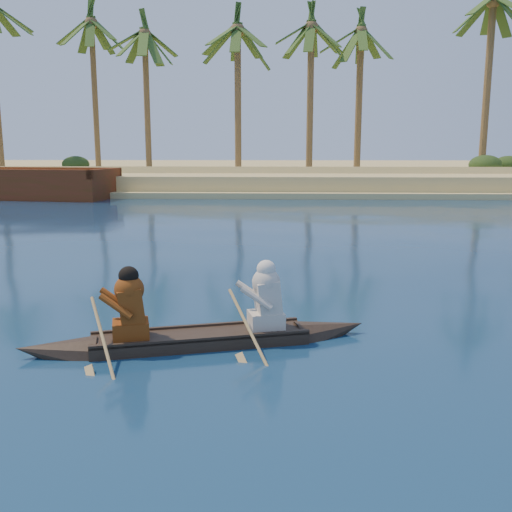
# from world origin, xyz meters

# --- Properties ---
(sandy_embankment) EXTENTS (150.00, 51.00, 1.50)m
(sandy_embankment) POSITION_xyz_m (0.00, 46.89, 0.53)
(sandy_embankment) COLOR #D9BF7A
(sandy_embankment) RESTS_ON ground
(palm_grove) EXTENTS (110.00, 14.00, 16.00)m
(palm_grove) POSITION_xyz_m (0.00, 35.00, 8.00)
(palm_grove) COLOR #2F4A1A
(palm_grove) RESTS_ON ground
(shrub_cluster) EXTENTS (100.00, 6.00, 2.40)m
(shrub_cluster) POSITION_xyz_m (0.00, 31.50, 1.20)
(shrub_cluster) COLOR #1A3212
(shrub_cluster) RESTS_ON ground
(canoe) EXTENTS (5.49, 2.17, 1.51)m
(canoe) POSITION_xyz_m (5.86, -4.00, 0.29)
(canoe) COLOR #32251B
(canoe) RESTS_ON ground
(barge_mid) EXTENTS (13.39, 5.93, 2.16)m
(barge_mid) POSITION_xyz_m (-9.74, 22.63, 0.75)
(barge_mid) COLOR maroon
(barge_mid) RESTS_ON ground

